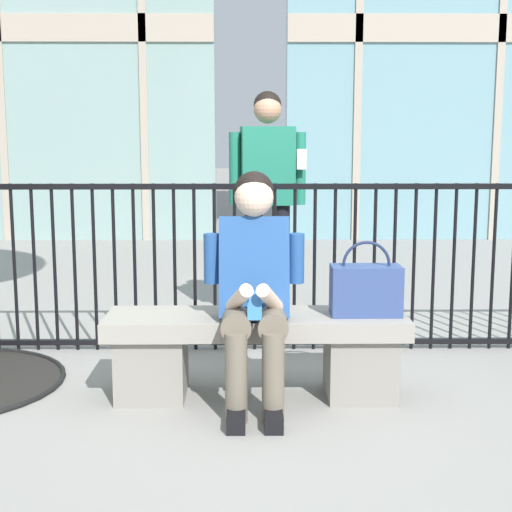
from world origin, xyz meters
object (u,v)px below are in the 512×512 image
object	(u,v)px
seated_person_with_phone	(254,282)
handbag_on_bench	(366,289)
stone_bench	(256,347)
bystander_at_railing	(267,191)

from	to	relation	value
seated_person_with_phone	handbag_on_bench	size ratio (longest dim) A/B	3.05
stone_bench	seated_person_with_phone	xyz separation A→B (m)	(-0.01, -0.13, 0.38)
stone_bench	seated_person_with_phone	world-z (taller)	seated_person_with_phone
handbag_on_bench	bystander_at_railing	bearing A→B (deg)	107.34
handbag_on_bench	bystander_at_railing	world-z (taller)	bystander_at_railing
stone_bench	bystander_at_railing	size ratio (longest dim) A/B	0.94
handbag_on_bench	stone_bench	bearing A→B (deg)	179.01
stone_bench	handbag_on_bench	distance (m)	0.66
bystander_at_railing	seated_person_with_phone	bearing A→B (deg)	-93.82
seated_person_with_phone	handbag_on_bench	bearing A→B (deg)	11.34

